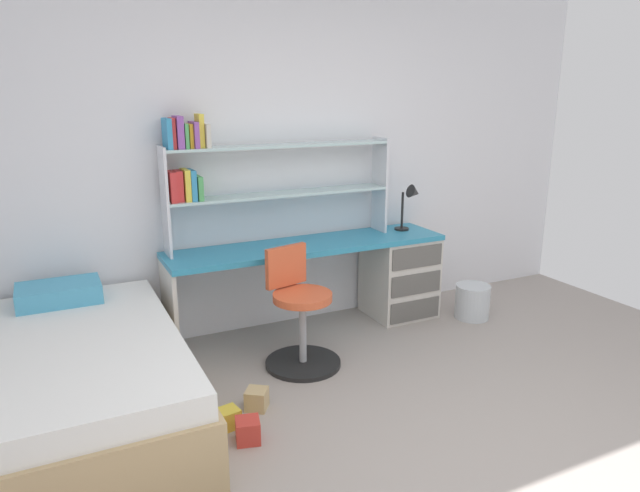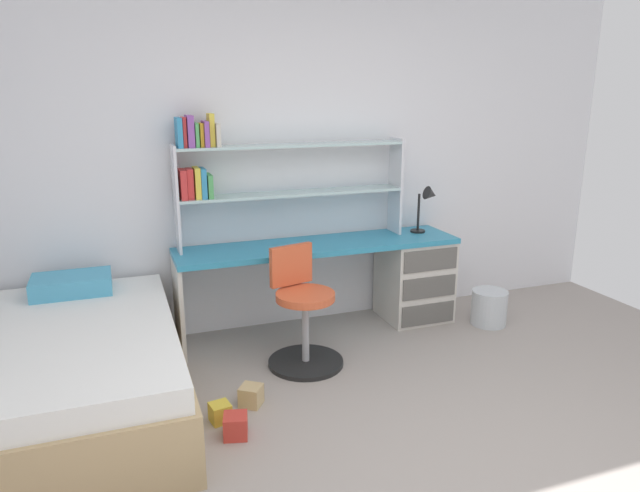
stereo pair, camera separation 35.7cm
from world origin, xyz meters
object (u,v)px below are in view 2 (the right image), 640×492
object	(u,v)px
toy_block_red_0	(236,426)
toy_block_yellow_3	(220,413)
swivel_chair	(303,319)
toy_block_natural_2	(251,396)
waste_bin	(489,308)
bed_platform	(72,372)
desk_lamp	(428,202)
bookshelf_hutch	(256,169)
desk	(388,273)

from	to	relation	value
toy_block_red_0	toy_block_yellow_3	world-z (taller)	toy_block_red_0
swivel_chair	toy_block_natural_2	distance (m)	0.69
waste_bin	toy_block_red_0	distance (m)	2.41
bed_platform	toy_block_natural_2	size ratio (longest dim) A/B	14.93
desk_lamp	bed_platform	distance (m)	2.86
waste_bin	bed_platform	bearing A→B (deg)	-174.31
desk_lamp	toy_block_yellow_3	xyz separation A→B (m)	(-1.92, -1.05, -0.91)
bookshelf_hutch	toy_block_red_0	distance (m)	1.87
swivel_chair	desk	bearing A→B (deg)	28.86
swivel_chair	bed_platform	world-z (taller)	swivel_chair
waste_bin	toy_block_red_0	xyz separation A→B (m)	(-2.26, -0.85, -0.08)
desk_lamp	swivel_chair	distance (m)	1.48
bookshelf_hutch	bed_platform	xyz separation A→B (m)	(-1.31, -0.79, -1.02)
bed_platform	toy_block_yellow_3	bearing A→B (deg)	-25.56
bookshelf_hutch	toy_block_natural_2	bearing A→B (deg)	-107.23
waste_bin	toy_block_natural_2	bearing A→B (deg)	-164.99
bed_platform	toy_block_red_0	distance (m)	1.01
desk_lamp	toy_block_yellow_3	size ratio (longest dim) A/B	3.46
bed_platform	waste_bin	world-z (taller)	bed_platform
bookshelf_hutch	waste_bin	bearing A→B (deg)	-15.19
bookshelf_hutch	toy_block_natural_2	size ratio (longest dim) A/B	14.15
toy_block_natural_2	desk_lamp	bearing A→B (deg)	28.74
desk_lamp	bed_platform	size ratio (longest dim) A/B	0.21
desk	desk_lamp	bearing A→B (deg)	4.23
bookshelf_hutch	bed_platform	size ratio (longest dim) A/B	0.95
desk_lamp	bed_platform	world-z (taller)	desk_lamp
swivel_chair	waste_bin	world-z (taller)	swivel_chair
bed_platform	toy_block_red_0	bearing A→B (deg)	-33.50
desk	waste_bin	distance (m)	0.86
swivel_chair	toy_block_yellow_3	world-z (taller)	swivel_chair
toy_block_natural_2	toy_block_yellow_3	xyz separation A→B (m)	(-0.21, -0.11, -0.01)
bed_platform	toy_block_yellow_3	world-z (taller)	bed_platform
toy_block_yellow_3	waste_bin	bearing A→B (deg)	16.37
bookshelf_hutch	toy_block_yellow_3	size ratio (longest dim) A/B	15.74
desk_lamp	swivel_chair	size ratio (longest dim) A/B	0.47
swivel_chair	bed_platform	bearing A→B (deg)	-173.46
swivel_chair	waste_bin	distance (m)	1.64
swivel_chair	bed_platform	xyz separation A→B (m)	(-1.46, -0.17, -0.06)
desk	desk_lamp	world-z (taller)	desk_lamp
bookshelf_hutch	toy_block_yellow_3	world-z (taller)	bookshelf_hutch
desk_lamp	toy_block_natural_2	distance (m)	2.15
waste_bin	toy_block_red_0	size ratio (longest dim) A/B	2.20
swivel_chair	toy_block_yellow_3	size ratio (longest dim) A/B	7.35
desk_lamp	toy_block_yellow_3	bearing A→B (deg)	-151.24
swivel_chair	desk_lamp	bearing A→B (deg)	22.57
toy_block_red_0	toy_block_natural_2	distance (m)	0.33
swivel_chair	bed_platform	distance (m)	1.47
toy_block_red_0	toy_block_natural_2	bearing A→B (deg)	61.86
swivel_chair	toy_block_natural_2	size ratio (longest dim) A/B	6.60
bed_platform	waste_bin	size ratio (longest dim) A/B	6.51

